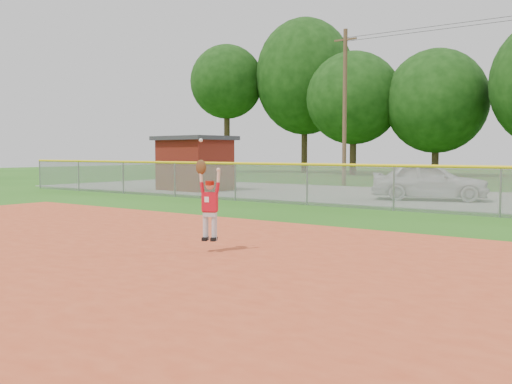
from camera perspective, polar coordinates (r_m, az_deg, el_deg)
ground at (r=10.97m, az=-6.87°, el=-6.22°), size 120.00×120.00×0.00m
clay_infield at (r=9.05m, az=-20.04°, el=-8.50°), size 24.00×16.00×0.04m
parking_strip at (r=25.09m, az=18.81°, el=-0.62°), size 44.00×10.00×0.03m
car_white_a at (r=23.78m, az=16.97°, el=1.06°), size 4.84×3.16×1.53m
utility_shed at (r=29.04m, az=-6.16°, el=2.92°), size 3.95×3.23×2.75m
outfield_fence at (r=19.39m, az=13.62°, el=0.76°), size 40.06×0.10×1.55m
power_lines at (r=30.70m, az=24.17°, el=8.76°), size 19.40×0.24×9.00m
ballplayer at (r=10.90m, az=-4.77°, el=-0.86°), size 0.50×0.30×1.95m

